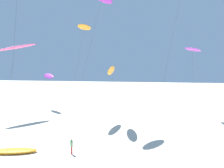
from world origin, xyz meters
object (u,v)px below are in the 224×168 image
at_px(flying_kite_7, 111,71).
at_px(grounded_kite_3, 13,151).
at_px(flying_kite_6, 85,27).
at_px(person_far_watcher, 72,146).
at_px(flying_kite_4, 18,47).
at_px(flying_kite_0, 49,76).
at_px(flying_kite_8, 192,49).

xyz_separation_m(flying_kite_7, grounded_kite_3, (-7.52, -13.67, -8.32)).
relative_size(flying_kite_6, person_far_watcher, 10.05).
xyz_separation_m(flying_kite_7, person_far_watcher, (-1.40, -12.64, -7.63)).
bearing_deg(flying_kite_4, flying_kite_7, -13.16).
distance_m(flying_kite_4, grounded_kite_3, 24.50).
bearing_deg(person_far_watcher, flying_kite_0, 121.07).
xyz_separation_m(flying_kite_6, grounded_kite_3, (-1.45, -19.38, -15.86)).
distance_m(flying_kite_0, flying_kite_8, 29.82).
distance_m(flying_kite_0, flying_kite_6, 15.51).
relative_size(grounded_kite_3, person_far_watcher, 3.12).
relative_size(flying_kite_4, person_far_watcher, 8.42).
distance_m(flying_kite_7, flying_kite_8, 16.36).
distance_m(flying_kite_0, flying_kite_7, 21.01).
xyz_separation_m(flying_kite_0, person_far_watcher, (15.27, -25.35, -6.27)).
bearing_deg(flying_kite_4, person_far_watcher, -44.80).
distance_m(flying_kite_6, person_far_watcher, 24.26).
bearing_deg(flying_kite_4, flying_kite_0, 77.82).
bearing_deg(flying_kite_7, flying_kite_0, 142.68).
relative_size(flying_kite_6, flying_kite_7, 1.74).
bearing_deg(grounded_kite_3, flying_kite_8, 49.42).
bearing_deg(flying_kite_6, flying_kite_7, -43.28).
distance_m(flying_kite_4, flying_kite_7, 19.44).
bearing_deg(flying_kite_0, grounded_kite_3, -70.85).
height_order(flying_kite_6, grounded_kite_3, flying_kite_6).
distance_m(flying_kite_6, flying_kite_8, 19.48).
distance_m(flying_kite_4, flying_kite_8, 31.55).
bearing_deg(person_far_watcher, flying_kite_4, 135.20).
bearing_deg(flying_kite_8, flying_kite_4, -170.01).
relative_size(flying_kite_4, flying_kite_7, 1.46).
xyz_separation_m(flying_kite_0, grounded_kite_3, (9.16, -26.38, -6.96)).
relative_size(flying_kite_7, person_far_watcher, 5.78).
distance_m(flying_kite_0, grounded_kite_3, 28.78).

